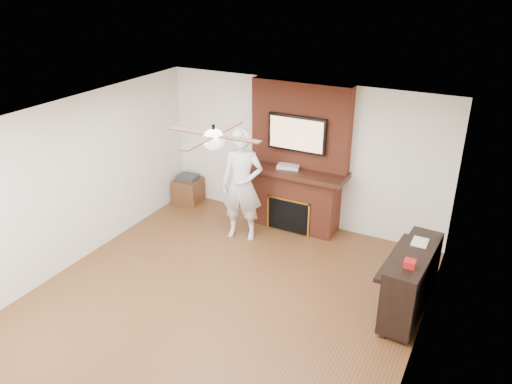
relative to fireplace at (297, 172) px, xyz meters
The scene contains 12 objects.
room_shell 2.56m from the fireplace, 90.00° to the right, with size 5.36×5.86×2.86m.
fireplace is the anchor object (origin of this frame).
tv 0.69m from the fireplace, 90.00° to the right, with size 1.00×0.08×0.60m.
ceiling_fan 2.88m from the fireplace, 90.00° to the right, with size 1.21×1.21×0.31m.
person 1.00m from the fireplace, 128.16° to the right, with size 0.69×0.46×1.88m, color silver.
side_table 2.32m from the fireplace, behind, with size 0.50×0.50×0.54m.
piano 2.81m from the fireplace, 34.44° to the right, with size 0.60×1.41×1.00m.
cable_box 0.19m from the fireplace, 139.33° to the right, with size 0.37×0.21×0.05m, color silver.
candle_orange 0.95m from the fireplace, 113.80° to the right, with size 0.07×0.07×0.13m, color #BB8516.
candle_green 0.99m from the fireplace, 87.48° to the right, with size 0.07×0.07×0.08m, color #508234.
candle_cream 0.97m from the fireplace, 44.97° to the right, with size 0.07×0.07×0.10m, color beige.
candle_blue 0.99m from the fireplace, 37.93° to the right, with size 0.06×0.06×0.08m, color teal.
Camera 1 is at (2.99, -4.67, 4.17)m, focal length 35.00 mm.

